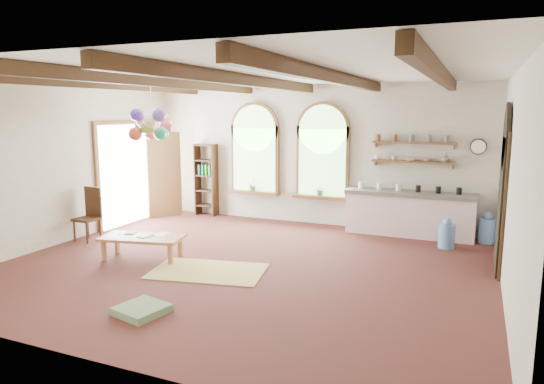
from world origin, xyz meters
The scene contains 27 objects.
floor centered at (0.00, 0.00, 0.00)m, with size 8.00×8.00×0.00m, color #532222.
ceiling_beams centered at (0.00, 0.00, 3.10)m, with size 6.20×6.80×0.18m, color #3E2913, non-canonical shape.
window_left centered at (-1.40, 3.43, 1.63)m, with size 1.30×0.28×2.20m.
window_right centered at (0.30, 3.43, 1.63)m, with size 1.30×0.28×2.20m.
left_doorway centered at (-3.95, 1.80, 1.15)m, with size 0.10×1.90×2.50m, color brown.
right_doorway centered at (3.95, 1.50, 1.10)m, with size 0.10×1.30×2.40m, color black.
kitchen_counter centered at (2.30, 3.20, 0.48)m, with size 2.68×0.62×0.94m.
wall_shelf_lower centered at (2.30, 3.38, 1.55)m, with size 1.70×0.24×0.04m, color brown.
wall_shelf_upper centered at (2.30, 3.38, 1.95)m, with size 1.70×0.24×0.04m, color brown.
wall_clock centered at (3.55, 3.45, 1.90)m, with size 0.32×0.32×0.04m, color black.
bookshelf centered at (-2.70, 3.32, 0.90)m, with size 0.53×0.32×1.80m.
coffee_table centered at (-1.85, -0.35, 0.36)m, with size 1.55×0.95×0.41m.
side_chair centered at (-3.65, 0.23, 0.31)m, with size 0.46×0.46×1.08m.
floor_mat centered at (-0.42, -0.51, 0.01)m, with size 1.84×1.13×0.02m, color tan.
floor_cushion centered at (-0.36, -2.30, 0.05)m, with size 0.58×0.58×0.10m, color #6B875D.
water_jug_a centered at (3.10, 2.50, 0.26)m, with size 0.31×0.31×0.60m.
water_jug_b centered at (3.82, 3.20, 0.27)m, with size 0.33×0.33×0.64m.
balloon_cluster centered at (-2.41, 0.80, 2.34)m, with size 0.93×0.96×1.16m.
table_book centered at (-2.26, -0.27, 0.42)m, with size 0.18×0.26×0.02m, color olive.
tablet centered at (-1.80, -0.32, 0.42)m, with size 0.18×0.26×0.01m, color black.
potted_plant_left centered at (-1.40, 3.32, 0.85)m, with size 0.27×0.23×0.30m, color #598C4C.
potted_plant_right centered at (0.30, 3.32, 0.85)m, with size 0.27×0.23×0.30m, color #598C4C.
shelf_cup_a centered at (1.55, 3.38, 1.62)m, with size 0.12×0.10×0.10m, color white.
shelf_cup_b centered at (1.90, 3.38, 1.62)m, with size 0.10×0.10×0.09m, color beige.
shelf_bowl_a centered at (2.25, 3.38, 1.60)m, with size 0.22×0.22×0.05m, color beige.
shelf_bowl_b centered at (2.60, 3.38, 1.60)m, with size 0.20×0.20×0.06m, color #8C664C.
shelf_vase centered at (2.95, 3.38, 1.67)m, with size 0.18×0.18×0.19m, color slate.
Camera 1 is at (3.54, -7.13, 2.61)m, focal length 32.00 mm.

